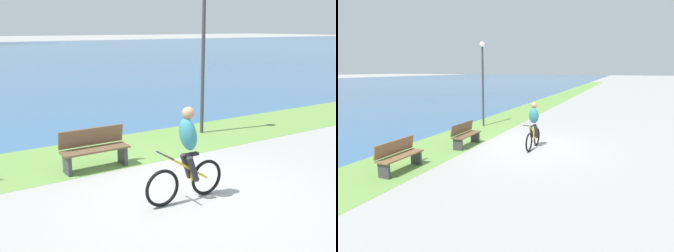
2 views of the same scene
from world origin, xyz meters
TOP-DOWN VIEW (x-y plane):
  - ground_plane at (0.00, 0.00)m, footprint 300.00×300.00m
  - grass_strip_bayside at (0.00, 3.12)m, footprint 120.00×2.62m
  - cyclist_lead at (-0.16, -0.29)m, footprint 1.64×0.52m
  - bench_near_path at (-0.88, 2.19)m, footprint 1.50×0.47m
  - bench_far_along_path at (-4.01, 2.56)m, footprint 1.50×0.47m
  - lamppost_tall at (3.01, 3.40)m, footprint 0.28×0.28m

SIDE VIEW (x-z plane):
  - ground_plane at x=0.00m, z-range 0.00..0.00m
  - grass_strip_bayside at x=0.00m, z-range 0.00..0.01m
  - bench_near_path at x=-0.88m, z-range 0.00..0.90m
  - bench_far_along_path at x=-4.01m, z-range 0.00..0.90m
  - cyclist_lead at x=-0.16m, z-range -0.01..1.70m
  - lamppost_tall at x=3.01m, z-range 0.62..4.87m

